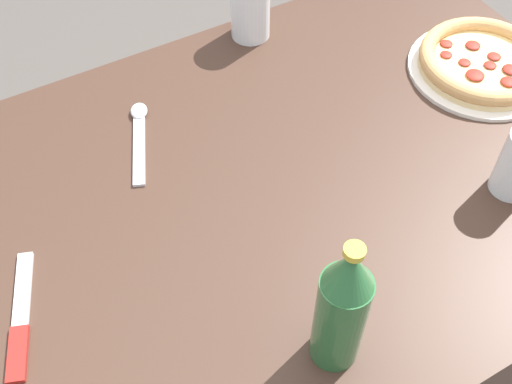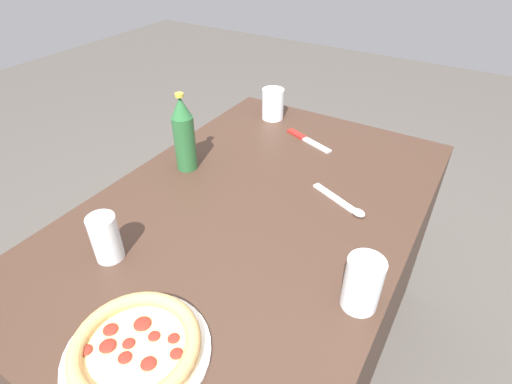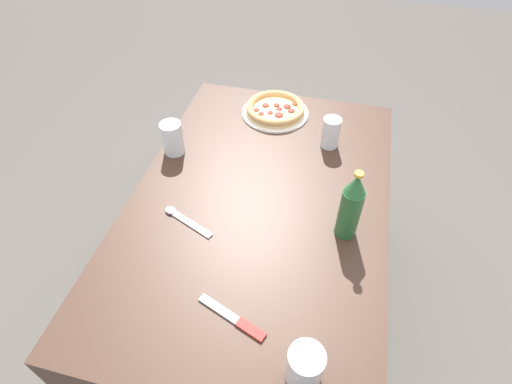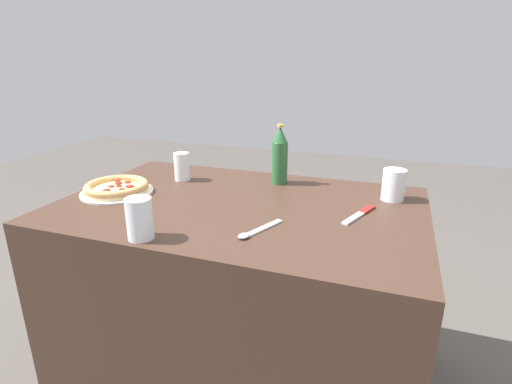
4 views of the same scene
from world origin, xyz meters
name	(u,v)px [view 4 (image 4 of 4)]	position (x,y,z in m)	size (l,w,h in m)	color
ground_plane	(242,369)	(0.00, 0.00, 0.00)	(8.00, 8.00, 0.00)	#4C4742
table	(241,293)	(0.00, 0.00, 0.37)	(1.30, 0.84, 0.75)	#3D281E
pizza_salami	(117,188)	(0.49, 0.05, 0.77)	(0.27, 0.27, 0.04)	silver
glass_iced_tea	(140,220)	(0.17, 0.36, 0.81)	(0.08, 0.08, 0.12)	white
glass_red_wine	(182,167)	(0.34, -0.19, 0.81)	(0.07, 0.07, 0.12)	white
glass_lemonade	(393,187)	(-0.52, -0.23, 0.80)	(0.08, 0.08, 0.12)	white
beer_bottle	(280,156)	(-0.07, -0.28, 0.87)	(0.07, 0.07, 0.25)	#286033
knife	(360,214)	(-0.42, -0.04, 0.75)	(0.09, 0.20, 0.01)	maroon
spoon	(255,232)	(-0.14, 0.22, 0.75)	(0.10, 0.18, 0.01)	silver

